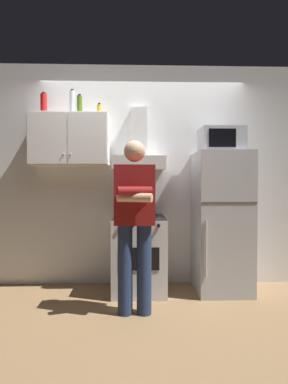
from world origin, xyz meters
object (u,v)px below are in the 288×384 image
object	(u,v)px
upper_cabinet	(70,140)
person_standing	(135,219)
range_hood	(139,153)
bottle_olive_oil	(80,105)
microwave	(221,140)
bottle_spice_jar	(99,110)
bottle_soda_red	(44,104)
bottle_vodka_clear	(72,102)
refrigerator	(221,222)
stove_oven	(139,254)

from	to	relation	value
upper_cabinet	person_standing	bearing A→B (deg)	-44.26
range_hood	bottle_olive_oil	distance (m)	0.89
microwave	bottle_spice_jar	xyz separation A→B (m)	(-1.41, 0.12, 0.37)
person_standing	upper_cabinet	bearing A→B (deg)	135.74
upper_cabinet	bottle_soda_red	distance (m)	0.52
range_hood	microwave	world-z (taller)	range_hood
upper_cabinet	bottle_vodka_clear	bearing A→B (deg)	9.30
refrigerator	microwave	world-z (taller)	microwave
range_hood	bottle_soda_red	distance (m)	1.24
range_hood	bottle_olive_oil	bearing A→B (deg)	179.00
bottle_soda_red	bottle_vodka_clear	bearing A→B (deg)	2.65
person_standing	bottle_soda_red	size ratio (longest dim) A/B	6.59
upper_cabinet	microwave	distance (m)	1.75
bottle_soda_red	range_hood	bearing A→B (deg)	0.64
bottle_spice_jar	range_hood	bearing A→B (deg)	-1.79
bottle_olive_oil	upper_cabinet	bearing A→B (deg)	-172.89
bottle_olive_oil	person_standing	bearing A→B (deg)	-49.20
bottle_spice_jar	refrigerator	bearing A→B (deg)	-5.67
microwave	bottle_spice_jar	distance (m)	1.47
bottle_olive_oil	microwave	bearing A→B (deg)	-4.17
person_standing	microwave	bearing A→B (deg)	32.00
upper_cabinet	refrigerator	world-z (taller)	upper_cabinet
person_standing	bottle_vodka_clear	xyz separation A→B (m)	(-0.73, 0.74, 1.29)
refrigerator	bottle_soda_red	xyz separation A→B (m)	(-2.05, 0.11, 1.37)
microwave	bottle_vodka_clear	world-z (taller)	bottle_vodka_clear
upper_cabinet	stove_oven	bearing A→B (deg)	-8.90
person_standing	bottle_spice_jar	xyz separation A→B (m)	(-0.41, 0.75, 1.21)
microwave	bottle_olive_oil	xyz separation A→B (m)	(-1.64, 0.12, 0.42)
person_standing	bottle_spice_jar	distance (m)	1.48
bottle_soda_red	bottle_vodka_clear	xyz separation A→B (m)	(0.33, 0.02, 0.02)
microwave	bottle_vodka_clear	distance (m)	1.79
range_hood	refrigerator	size ratio (longest dim) A/B	0.47
stove_oven	person_standing	size ratio (longest dim) A/B	0.53
microwave	upper_cabinet	bearing A→B (deg)	176.52
bottle_spice_jar	bottle_soda_red	bearing A→B (deg)	-177.60
bottle_soda_red	bottle_vodka_clear	world-z (taller)	bottle_vodka_clear
refrigerator	person_standing	bearing A→B (deg)	-148.77
refrigerator	person_standing	xyz separation A→B (m)	(-1.00, -0.61, 0.10)
bottle_spice_jar	bottle_vodka_clear	xyz separation A→B (m)	(-0.31, -0.01, 0.08)
range_hood	person_standing	size ratio (longest dim) A/B	0.46
bottle_soda_red	bottle_olive_oil	xyz separation A→B (m)	(0.41, 0.02, -0.01)
range_hood	bottle_spice_jar	distance (m)	0.69
upper_cabinet	person_standing	size ratio (longest dim) A/B	0.55
stove_oven	bottle_soda_red	distance (m)	2.06
refrigerator	person_standing	size ratio (longest dim) A/B	0.98
stove_oven	bottle_spice_jar	xyz separation A→B (m)	(-0.46, 0.14, 1.68)
upper_cabinet	range_hood	size ratio (longest dim) A/B	1.20
upper_cabinet	bottle_olive_oil	xyz separation A→B (m)	(0.11, 0.01, 0.41)
refrigerator	bottle_spice_jar	distance (m)	1.93
upper_cabinet	refrigerator	size ratio (longest dim) A/B	0.56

